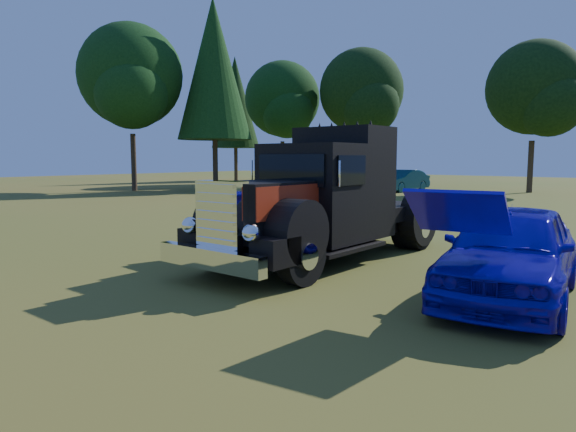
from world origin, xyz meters
The scene contains 7 objects.
ground centered at (0.00, 0.00, 0.00)m, with size 120.00×120.00×0.00m, color #425C1B.
treeline centered at (-2.98, 26.81, 7.60)m, with size 72.10×24.04×13.84m.
diamond_t_truck centered at (-1.44, 2.26, 1.28)m, with size 3.38×7.16×3.00m.
hotrod_coupe centered at (2.78, 1.64, 0.79)m, with size 2.48×4.81×1.89m.
spectator_near centered at (-2.83, 2.54, 0.88)m, with size 0.64×0.42×1.75m, color #212A4D.
spectator_far centered at (-3.20, 2.39, 0.88)m, with size 0.86×0.67×1.77m, color #1A1C3D.
distant_teal_car centered at (-11.01, 25.13, 0.74)m, with size 1.57×4.49×1.48m, color #0B3E43.
Camera 1 is at (5.19, -6.99, 2.30)m, focal length 32.00 mm.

